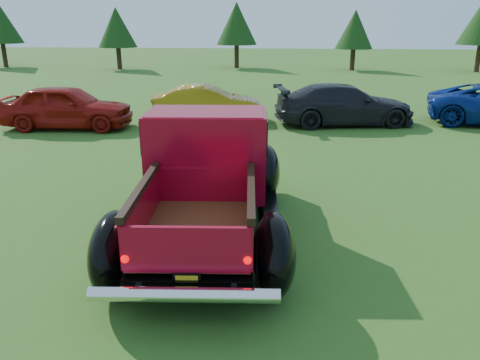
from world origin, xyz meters
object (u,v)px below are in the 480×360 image
at_px(pickup_truck, 208,173).
at_px(tree_mid_left, 237,24).
at_px(tree_mid_right, 355,30).
at_px(tree_west, 117,28).
at_px(show_car_red, 67,107).
at_px(show_car_yellow, 207,103).
at_px(show_car_grey, 344,104).

bearing_deg(pickup_truck, tree_mid_left, 90.64).
bearing_deg(tree_mid_left, pickup_truck, -84.98).
xyz_separation_m(tree_mid_right, pickup_truck, (-6.31, -29.59, -1.97)).
height_order(tree_west, pickup_truck, tree_west).
height_order(tree_mid_left, show_car_red, tree_mid_left).
bearing_deg(show_car_red, pickup_truck, -144.16).
height_order(tree_mid_right, show_car_yellow, tree_mid_right).
distance_m(pickup_truck, show_car_yellow, 9.46).
xyz_separation_m(tree_mid_left, show_car_yellow, (1.13, -21.27, -2.72)).
bearing_deg(pickup_truck, show_car_yellow, 95.09).
bearing_deg(show_car_yellow, tree_mid_right, -27.99).
bearing_deg(tree_west, show_car_red, -75.29).
height_order(tree_mid_left, pickup_truck, tree_mid_left).
xyz_separation_m(tree_west, show_car_grey, (15.12, -19.35, -2.39)).
bearing_deg(tree_west, tree_mid_left, 12.53).
bearing_deg(show_car_grey, show_car_red, 89.23).
bearing_deg(show_car_grey, pickup_truck, 149.38).
bearing_deg(tree_west, show_car_yellow, -62.27).
distance_m(tree_mid_right, show_car_red, 25.36).
distance_m(tree_west, tree_mid_right, 18.03).
relative_size(tree_west, show_car_yellow, 1.15).
height_order(pickup_truck, show_car_grey, pickup_truck).
height_order(tree_west, show_car_yellow, tree_west).
bearing_deg(tree_mid_right, tree_west, -176.82).
distance_m(tree_mid_right, show_car_grey, 20.68).
relative_size(tree_west, tree_mid_right, 1.05).
bearing_deg(pickup_truck, tree_mid_right, 73.58).
height_order(show_car_red, show_car_grey, show_car_red).
xyz_separation_m(tree_mid_left, pickup_truck, (2.69, -30.59, -2.38)).
relative_size(tree_mid_left, pickup_truck, 0.86).
height_order(tree_west, show_car_red, tree_west).
bearing_deg(show_car_grey, show_car_yellow, 78.82).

